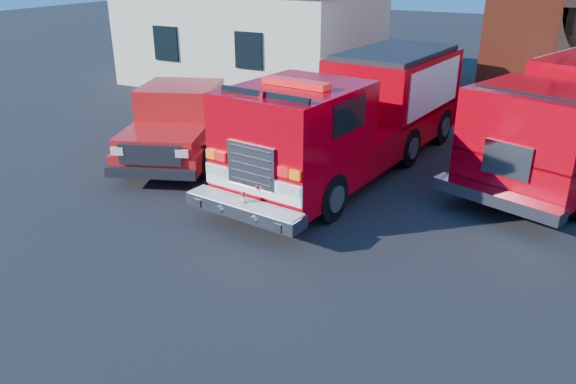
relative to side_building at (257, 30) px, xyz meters
The scene contains 4 objects.
ground 15.96m from the side_building, 55.30° to the right, with size 100.00×100.00×0.00m, color black.
side_building is the anchor object (origin of this frame).
fire_engine 12.47m from the side_building, 47.47° to the right, with size 3.78×9.75×2.93m.
pickup_truck 10.80m from the side_building, 70.84° to the right, with size 4.36×6.70×2.07m.
Camera 1 is at (4.47, -9.79, 5.42)m, focal length 35.00 mm.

